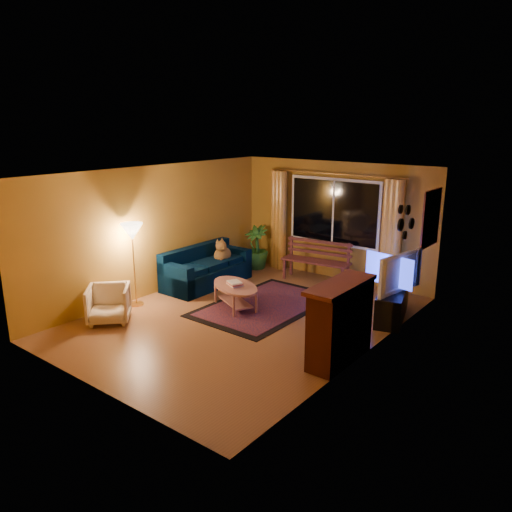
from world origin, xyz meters
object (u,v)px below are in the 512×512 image
Objects in this scene: coffee_table at (235,296)px; tv_console at (392,304)px; armchair at (109,302)px; bench at (316,271)px; floor_lamp at (134,265)px; sofa at (207,267)px.

tv_console reaches higher than coffee_table.
armchair is 2.21m from coffee_table.
bench is 2.28m from coffee_table.
armchair is at bearing -120.08° from bench.
sofa is at bearing 82.38° from floor_lamp.
sofa is 2.82× the size of armchair.
floor_lamp is at bearing -128.42° from bench.
coffee_table is (-0.32, -2.26, 0.00)m from bench.
tv_console reaches higher than bench.
coffee_table is (1.33, -0.65, -0.18)m from sofa.
tv_console is (4.00, 2.29, -0.51)m from floor_lamp.
armchair is 0.57× the size of coffee_table.
armchair is 0.55× the size of tv_console.
bench is 4.37m from armchair.
armchair reaches higher than tv_console.
bench is 1.16× the size of tv_console.
tv_console is (3.78, 0.62, -0.13)m from sofa.
bench is 2.35m from tv_console.
coffee_table is (1.27, 1.81, -0.13)m from armchair.
sofa is 1.26× the size of floor_lamp.
floor_lamp is (-0.22, -1.66, 0.38)m from sofa.
bench is 0.74× the size of sofa.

